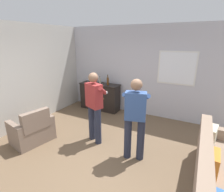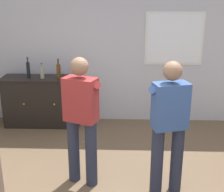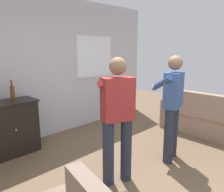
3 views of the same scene
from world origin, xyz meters
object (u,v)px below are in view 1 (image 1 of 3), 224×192
couch (212,178)px  armchair (33,131)px  sideboard_cabinet (100,96)px  bottle_spirits_clear (108,81)px  person_standing_left (95,105)px  bottle_liquor_amber (100,81)px  bottle_wine_green (94,79)px  person_standing_right (135,116)px

couch → armchair: couch is taller
couch → sideboard_cabinet: bearing=145.5°
sideboard_cabinet → bottle_spirits_clear: (0.35, -0.04, 0.60)m
bottle_spirits_clear → person_standing_left: size_ratio=0.21×
bottle_liquor_amber → sideboard_cabinet: bearing=130.6°
bottle_wine_green → bottle_spirits_clear: 0.55m
bottle_spirits_clear → person_standing_left: bearing=-70.3°
couch → person_standing_left: 2.57m
bottle_spirits_clear → sideboard_cabinet: bearing=172.9°
couch → armchair: 3.75m
person_standing_left → person_standing_right: size_ratio=1.00×
person_standing_left → bottle_wine_green: bearing=123.4°
bottle_liquor_amber → person_standing_right: (1.99, -1.94, -0.09)m
armchair → bottle_spirits_clear: (0.66, 2.52, 0.77)m
armchair → bottle_liquor_amber: bottle_liquor_amber is taller
sideboard_cabinet → bottle_wine_green: (-0.20, -0.02, 0.61)m
bottle_wine_green → person_standing_right: 2.99m
person_standing_right → bottle_liquor_amber: bearing=135.7°
sideboard_cabinet → bottle_liquor_amber: bottle_liquor_amber is taller
armchair → person_standing_right: size_ratio=0.59×
couch → bottle_wine_green: bottle_wine_green is taller
sideboard_cabinet → person_standing_left: (0.98, -1.82, 0.47)m
person_standing_left → couch: bearing=-12.3°
bottle_wine_green → bottle_spirits_clear: size_ratio=1.08×
couch → bottle_spirits_clear: (-3.09, 2.31, 0.71)m
couch → bottle_wine_green: 4.38m
bottle_wine_green → person_standing_right: person_standing_right is taller
bottle_spirits_clear → bottle_wine_green: bearing=177.9°
armchair → person_standing_left: (1.30, 0.74, 0.65)m
bottle_liquor_amber → armchair: bearing=-98.3°
couch → bottle_spirits_clear: bottle_spirits_clear is taller
couch → armchair: size_ratio=2.66×
couch → bottle_liquor_amber: 4.14m
armchair → bottle_wine_green: 2.66m
bottle_liquor_amber → couch: bearing=-34.2°
sideboard_cabinet → person_standing_right: 2.89m
armchair → bottle_wine_green: bearing=87.5°
person_standing_right → armchair: bearing=-166.6°
bottle_spirits_clear → bottle_liquor_amber: bearing=-177.1°
person_standing_left → person_standing_right: (1.05, -0.18, 0.00)m
sideboard_cabinet → person_standing_right: person_standing_right is taller
couch → bottle_liquor_amber: bottle_liquor_amber is taller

